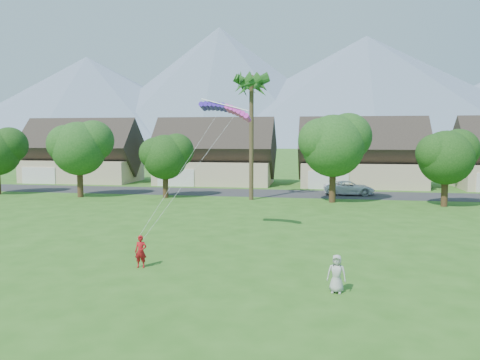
% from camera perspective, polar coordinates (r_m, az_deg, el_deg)
% --- Properties ---
extents(ground, '(500.00, 500.00, 0.00)m').
position_cam_1_polar(ground, '(19.47, -5.10, -14.08)').
color(ground, '#2D6019').
rests_on(ground, ground).
extents(street, '(90.00, 7.00, 0.01)m').
position_cam_1_polar(street, '(52.35, 4.41, -1.63)').
color(street, '#2D2D30').
rests_on(street, ground).
extents(kite_flyer, '(0.62, 0.43, 1.60)m').
position_cam_1_polar(kite_flyer, '(23.78, -12.00, -8.52)').
color(kite_flyer, '#A61317').
rests_on(kite_flyer, ground).
extents(watcher, '(0.83, 0.59, 1.60)m').
position_cam_1_polar(watcher, '(20.12, 11.69, -11.12)').
color(watcher, '#AFAFAB').
rests_on(watcher, ground).
extents(parked_car, '(5.57, 2.77, 1.52)m').
position_cam_1_polar(parked_car, '(52.15, 13.14, -0.95)').
color(parked_car, white).
rests_on(parked_car, ground).
extents(mountain_ridge, '(540.00, 240.00, 70.00)m').
position_cam_1_polar(mountain_ridge, '(278.70, 10.97, 10.09)').
color(mountain_ridge, slate).
rests_on(mountain_ridge, ground).
extents(houses_row, '(72.75, 8.19, 8.86)m').
position_cam_1_polar(houses_row, '(60.94, 5.68, 2.62)').
color(houses_row, beige).
rests_on(houses_row, ground).
extents(tree_row, '(62.27, 6.67, 8.45)m').
position_cam_1_polar(tree_row, '(46.05, 2.34, 3.50)').
color(tree_row, '#47301C').
rests_on(tree_row, ground).
extents(fan_palm, '(3.00, 3.00, 13.80)m').
position_cam_1_polar(fan_palm, '(47.01, 1.41, 11.98)').
color(fan_palm, '#4C3D26').
rests_on(fan_palm, ground).
extents(parafoil_kite, '(3.36, 1.14, 0.50)m').
position_cam_1_polar(parafoil_kite, '(30.02, -1.69, 8.77)').
color(parafoil_kite, '#3517B0').
rests_on(parafoil_kite, ground).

